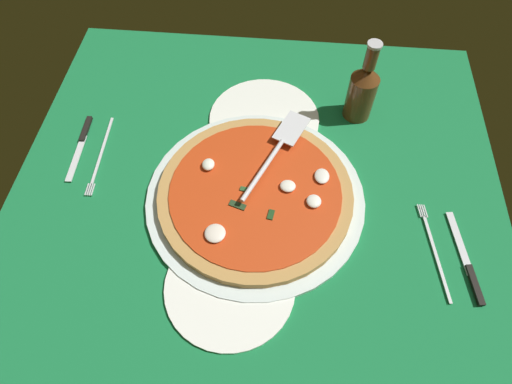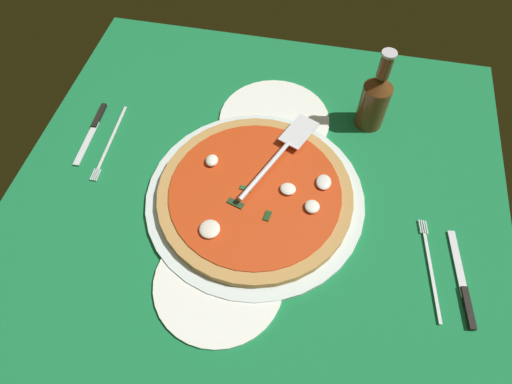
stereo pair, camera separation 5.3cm
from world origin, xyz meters
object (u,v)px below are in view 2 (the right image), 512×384
Objects in this scene: dinner_plate_right at (275,120)px; pizza_server at (281,152)px; beer_bottle at (375,99)px; pizza at (256,192)px; place_setting_near at (447,278)px; place_setting_far at (102,136)px; dinner_plate_left at (219,283)px.

pizza_server is at bearing -164.76° from dinner_plate_right.
pizza is at bearing 140.16° from beer_bottle.
place_setting_near and place_setting_far have the same top height.
place_setting_far reaches higher than dinner_plate_left.
pizza reaches higher than dinner_plate_right.
pizza_server is 42.20cm from place_setting_far.
place_setting_far is 62.83cm from beer_bottle.
dinner_plate_left is 52.61cm from beer_bottle.
pizza_server is 1.21× the size of place_setting_near.
place_setting_far is at bearing 108.34° from dinner_plate_right.
dinner_plate_right is 1.26× the size of beer_bottle.
pizza_server is at bearing -12.46° from dinner_plate_left.
dinner_plate_left is at bearing 94.34° from place_setting_near.
dinner_plate_left is 0.96× the size of pizza_server.
dinner_plate_right is 22.17cm from pizza.
pizza_server is 1.23× the size of beer_bottle.
dinner_plate_left and dinner_plate_right have the same top height.
place_setting_near is (-19.57, -35.30, -4.75)cm from pizza_server.
dinner_plate_right is at bearing 0.20° from pizza.
dinner_plate_right is at bearing 105.98° from place_setting_far.
dinner_plate_right is 1.23× the size of place_setting_near.
dinner_plate_left is 0.94× the size of dinner_plate_right.
pizza is at bearing -8.53° from dinner_plate_left.
place_setting_near is (-10.39, -38.74, -2.01)cm from pizza.
pizza is (19.95, -2.99, 1.87)cm from dinner_plate_left.
dinner_plate_left is 42.81cm from place_setting_near.
dinner_plate_right is at bearing 38.98° from pizza_server.
place_setting_far is (9.36, 38.49, -2.01)cm from pizza.
dinner_plate_left is 42.14cm from dinner_plate_right.
pizza_server reaches higher than place_setting_near.
place_setting_far is (29.30, 35.49, -0.14)cm from dinner_plate_left.
pizza_server is 40.64cm from place_setting_near.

